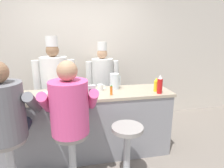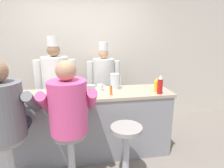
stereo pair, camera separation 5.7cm
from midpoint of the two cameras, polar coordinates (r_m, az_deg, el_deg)
The scene contains 17 objects.
ground_plane at distance 2.83m, azimuth -6.14°, elevation -23.46°, with size 20.00×20.00×0.00m, color slate.
wall_back at distance 3.83m, azimuth -8.44°, elevation 8.62°, with size 10.00×0.06×2.70m.
diner_counter at distance 2.84m, azimuth -6.87°, elevation -11.94°, with size 2.43×0.61×0.96m.
ketchup_bottle_red at distance 2.66m, azimuth 15.03°, elevation -0.30°, with size 0.07×0.07×0.26m.
mustard_bottle_yellow at distance 2.75m, azimuth 13.95°, elevation -0.38°, with size 0.06×0.06×0.20m.
hot_sauce_bottle_orange at distance 2.53m, azimuth 0.35°, elevation -1.98°, with size 0.03×0.03×0.13m.
water_pitcher_clear at distance 2.80m, azimuth 1.43°, elevation 0.83°, with size 0.16×0.14×0.23m.
breakfast_plate at distance 2.50m, azimuth -13.38°, elevation -3.76°, with size 0.24×0.24×0.05m.
cereal_bowl at distance 2.63m, azimuth -18.80°, elevation -2.94°, with size 0.14×0.14×0.06m.
coffee_mug_tan at distance 2.73m, azimuth -12.10°, elevation -1.43°, with size 0.12×0.08×0.09m.
coffee_mug_white at distance 2.74m, azimuth -2.88°, elevation -1.03°, with size 0.13×0.08×0.09m.
napkin_dispenser_chrome at distance 2.51m, azimuth -5.74°, elevation -1.94°, with size 0.11×0.07×0.15m.
diner_seated_grey at distance 2.23m, azimuth -29.28°, elevation -8.11°, with size 0.63×0.62×1.52m.
diner_seated_pink at distance 2.11m, azimuth -12.31°, elevation -7.97°, with size 0.62×0.61×1.50m.
empty_stool_round at distance 2.36m, azimuth 5.04°, elevation -17.95°, with size 0.37×0.37×0.71m.
cook_in_whites_near at distance 3.28m, azimuth -16.20°, elevation 0.14°, with size 0.68×0.43×1.74m.
cook_in_whites_far at distance 3.64m, azimuth -2.09°, elevation 1.12°, with size 0.63×0.41×1.62m.
Camera 2 is at (-0.09, -2.23, 1.75)m, focal length 30.00 mm.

